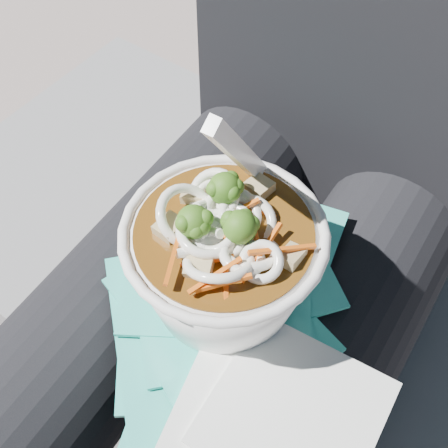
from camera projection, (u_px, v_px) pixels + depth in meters
The scene contains 6 objects.
stone_ledge at pixel (269, 352), 0.97m from camera, with size 1.00×0.50×0.45m, color slate.
lap at pixel (215, 332), 0.65m from camera, with size 0.36×0.48×0.16m.
person_body at pixel (261, 258), 0.68m from camera, with size 0.34×0.94×1.01m.
plastic_bag at pixel (222, 314), 0.56m from camera, with size 0.29×0.35×0.02m.
napkins at pixel (275, 422), 0.49m from camera, with size 0.17×0.18×0.01m.
udon_bowl at pixel (224, 256), 0.52m from camera, with size 0.18×0.18×0.21m.
Camera 1 is at (0.17, -0.26, 1.12)m, focal length 50.00 mm.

